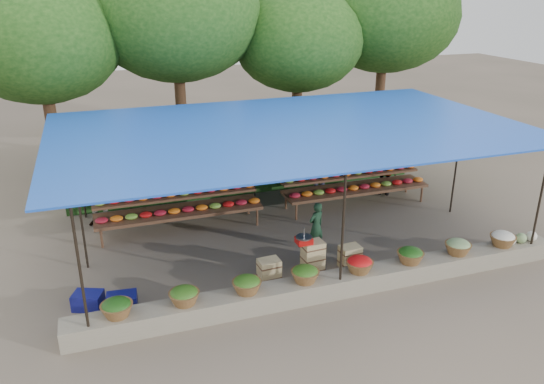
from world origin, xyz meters
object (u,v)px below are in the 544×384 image
object	(u,v)px
weighing_scale	(304,240)
blue_crate_front	(122,303)
blue_crate_back	(88,300)
vendor_seated	(316,226)
crate_counter	(311,261)

from	to	relation	value
weighing_scale	blue_crate_front	distance (m)	3.88
blue_crate_front	blue_crate_back	world-z (taller)	blue_crate_front
vendor_seated	blue_crate_front	distance (m)	4.73
blue_crate_front	crate_counter	bearing A→B (deg)	7.41
weighing_scale	vendor_seated	world-z (taller)	vendor_seated
crate_counter	blue_crate_front	world-z (taller)	crate_counter
blue_crate_back	blue_crate_front	bearing A→B (deg)	-3.63
weighing_scale	blue_crate_front	world-z (taller)	weighing_scale
crate_counter	vendor_seated	xyz separation A→B (m)	(0.56, 1.06, 0.28)
blue_crate_front	blue_crate_back	size ratio (longest dim) A/B	1.04
crate_counter	blue_crate_front	bearing A→B (deg)	-178.48
weighing_scale	blue_crate_back	distance (m)	4.50
blue_crate_front	weighing_scale	bearing A→B (deg)	7.49
vendor_seated	blue_crate_front	size ratio (longest dim) A/B	2.06
weighing_scale	blue_crate_back	size ratio (longest dim) A/B	0.68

